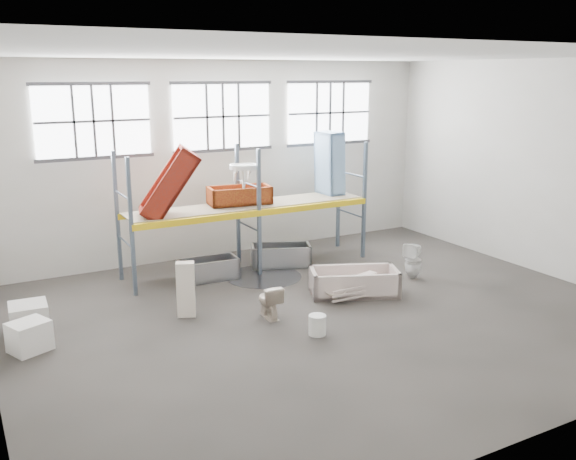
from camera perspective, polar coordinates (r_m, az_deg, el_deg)
floor at (r=12.59m, az=3.32°, el=-7.89°), size 12.00×10.00×0.10m
ceiling at (r=11.68m, az=3.69°, el=15.99°), size 12.00×10.00×0.10m
wall_back at (r=16.31m, az=-6.06°, el=6.43°), size 12.00×0.10×5.00m
wall_front at (r=8.18m, az=22.72°, el=-2.37°), size 12.00×0.10×5.00m
wall_right at (r=15.91m, az=22.35°, el=5.26°), size 0.10×10.00×5.00m
window_left at (r=15.15m, az=-17.37°, el=9.47°), size 2.60×0.04×1.60m
window_mid at (r=16.10m, az=-6.00°, el=10.27°), size 2.60×0.04×1.60m
window_right at (r=17.59m, az=3.80°, el=10.64°), size 2.60×0.04×1.60m
rack_upright_la at (r=13.54m, az=-14.12°, el=0.18°), size 0.08×0.08×3.00m
rack_upright_lb at (r=14.68m, az=-15.33°, el=1.17°), size 0.08×0.08×3.00m
rack_upright_ma at (r=14.56m, az=-2.66°, el=1.56°), size 0.08×0.08×3.00m
rack_upright_mb at (r=15.62m, az=-4.60°, el=2.40°), size 0.08×0.08×3.00m
rack_upright_ra at (r=16.07m, az=6.99°, el=2.68°), size 0.08×0.08×3.00m
rack_upright_rb at (r=17.04m, az=4.64°, el=3.39°), size 0.08×0.08×3.00m
rack_beam_front at (r=14.56m, az=-2.66°, el=1.56°), size 6.00×0.10×0.14m
rack_beam_back at (r=15.62m, az=-4.60°, el=2.40°), size 6.00×0.10×0.14m
shelf_deck at (r=15.07m, az=-3.67°, el=2.30°), size 5.90×1.10×0.03m
wet_patch at (r=14.79m, az=-2.25°, el=-4.26°), size 1.80×1.80×0.00m
bathtub_beige at (r=13.63m, az=6.06°, el=-4.73°), size 2.07×1.55×0.55m
cistern_spare at (r=13.61m, az=7.24°, el=-4.79°), size 0.47×0.31×0.41m
sink_in_tub at (r=13.16m, az=4.37°, el=-5.93°), size 0.58×0.58×0.16m
toilet_beige at (r=12.28m, az=-1.74°, el=-6.49°), size 0.42×0.69×0.68m
cistern_tall at (r=12.44m, az=-9.32°, el=-5.38°), size 0.42×0.35×1.10m
toilet_white at (r=14.84m, az=11.36°, el=-2.74°), size 0.52×0.51×0.86m
steel_tub_left at (r=14.61m, az=-7.31°, el=-3.57°), size 1.40×0.72×0.50m
steel_tub_right at (r=15.52m, az=-0.65°, el=-2.33°), size 1.60×1.18×0.53m
rust_tub_flat at (r=15.06m, az=-4.46°, el=3.21°), size 1.57×0.90×0.42m
rust_tub_tilted at (r=14.02m, az=-10.79°, el=4.15°), size 1.54×1.13×1.69m
sink_on_shelf at (r=14.61m, az=-4.07°, el=3.97°), size 0.73×0.62×0.57m
blue_tub_upright at (r=16.29m, az=3.82°, el=6.10°), size 0.55×0.78×1.63m
bucket at (r=11.57m, az=2.70°, el=-8.66°), size 0.41×0.41×0.37m
carton_near at (r=11.77m, az=-22.57°, el=-8.97°), size 0.78×0.73×0.53m
carton_far at (r=12.57m, az=-22.60°, el=-7.45°), size 0.70×0.70×0.55m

